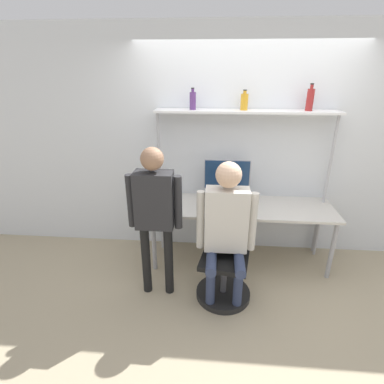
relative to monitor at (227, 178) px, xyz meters
The scene contains 13 objects.
ground_plane 1.15m from the monitor, 70.88° to the right, with size 12.00×12.00×0.00m, color tan.
wall_back 0.42m from the monitor, 48.42° to the left, with size 8.00×0.06×2.70m.
desk 0.43m from the monitor, 42.21° to the right, with size 2.11×0.66×0.74m.
shelf_unit 0.56m from the monitor, ahead, with size 2.00×0.26×1.79m.
monitor is the anchor object (origin of this frame).
laptop 0.36m from the monitor, 96.00° to the right, with size 0.30×0.21×0.22m.
cell_phone 0.48m from the monitor, 54.89° to the right, with size 0.07×0.15×0.01m.
office_chair 1.08m from the monitor, 90.82° to the right, with size 0.56×0.56×0.93m.
person_seated 0.85m from the monitor, 91.26° to the right, with size 0.57×0.48×1.46m.
person_standing 1.07m from the monitor, 131.08° to the right, with size 0.53×0.21×1.57m.
bottle_amber 0.88m from the monitor, 10.36° to the left, with size 0.08×0.08×0.21m.
bottle_red 1.22m from the monitor, ahead, with size 0.07×0.07×0.28m.
bottle_purple 0.96m from the monitor, behind, with size 0.07×0.07×0.23m.
Camera 1 is at (-0.32, -2.84, 2.21)m, focal length 28.00 mm.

